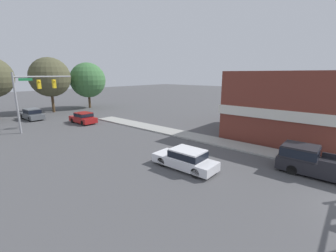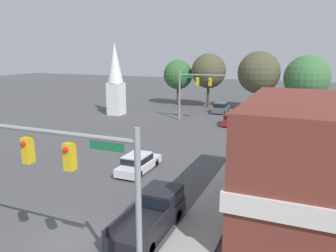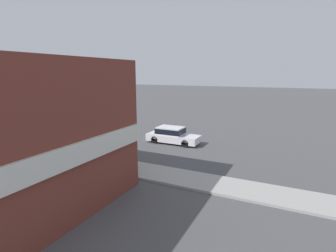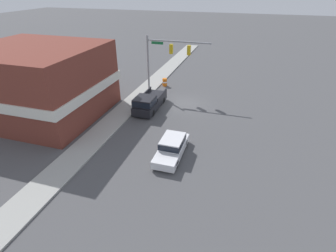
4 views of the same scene
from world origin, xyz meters
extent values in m
plane|color=#4C4C4F|center=(0.00, 0.00, 0.00)|extent=(200.00, 200.00, 0.00)
cube|color=#9E9E99|center=(5.70, 0.00, 0.07)|extent=(2.40, 60.00, 0.14)
cylinder|color=gray|center=(5.16, -2.35, 3.40)|extent=(0.22, 0.22, 6.79)
cylinder|color=gray|center=(1.49, -2.35, 6.29)|extent=(7.34, 0.18, 0.18)
cube|color=gold|center=(2.31, -2.35, 5.43)|extent=(0.36, 0.36, 1.05)
sphere|color=red|center=(2.31, -2.55, 5.74)|extent=(0.22, 0.22, 0.22)
cube|color=gold|center=(0.26, -2.35, 5.43)|extent=(0.36, 0.36, 1.05)
sphere|color=red|center=(0.26, -2.55, 5.74)|extent=(0.22, 0.22, 0.22)
cube|color=#196B38|center=(3.96, -2.35, 6.00)|extent=(1.40, 0.04, 0.30)
cylinder|color=black|center=(-2.18, 11.50, 0.33)|extent=(0.22, 0.66, 0.66)
cylinder|color=black|center=(-0.63, 11.50, 0.33)|extent=(0.22, 0.66, 0.66)
cylinder|color=black|center=(-2.18, 8.57, 0.33)|extent=(0.22, 0.66, 0.66)
cylinder|color=black|center=(-0.63, 8.57, 0.33)|extent=(0.22, 0.66, 0.66)
cube|color=silver|center=(-1.41, 10.04, 0.49)|extent=(1.77, 4.72, 0.61)
cube|color=silver|center=(-1.41, 9.75, 1.12)|extent=(1.63, 2.26, 0.65)
cube|color=black|center=(-1.41, 9.75, 1.12)|extent=(1.65, 2.36, 0.46)
cylinder|color=black|center=(2.39, 3.95, 0.33)|extent=(0.22, 0.66, 0.66)
cylinder|color=black|center=(4.19, 3.95, 0.33)|extent=(0.22, 0.66, 0.66)
cylinder|color=black|center=(2.39, 0.49, 0.33)|extent=(0.22, 0.66, 0.66)
cylinder|color=black|center=(4.19, 0.49, 0.33)|extent=(0.22, 0.66, 0.66)
cube|color=black|center=(3.29, 2.22, 0.61)|extent=(2.02, 5.58, 0.85)
cube|color=black|center=(3.29, 3.75, 1.44)|extent=(1.92, 2.12, 0.81)
cube|color=black|center=(3.29, 3.75, 1.44)|extent=(1.94, 2.20, 0.57)
cube|color=black|center=(2.34, 1.01, 1.21)|extent=(0.12, 3.16, 0.35)
cube|color=black|center=(4.24, 1.01, 1.21)|extent=(0.12, 3.16, 0.35)
cylinder|color=orange|center=(3.90, -4.82, 0.50)|extent=(0.59, 0.59, 1.00)
cylinder|color=white|center=(3.90, -4.82, 0.55)|extent=(0.61, 0.61, 0.18)
cube|color=brown|center=(13.40, 6.51, 3.41)|extent=(12.00, 10.85, 6.82)
cube|color=silver|center=(13.40, 6.51, 3.05)|extent=(12.30, 11.15, 0.90)
camera|label=1|loc=(-13.56, 1.29, 6.55)|focal=24.00mm
camera|label=2|loc=(10.17, -11.62, 9.24)|focal=35.00mm
camera|label=3|loc=(19.17, 19.57, 6.20)|focal=28.00mm
camera|label=4|loc=(-6.17, 26.45, 12.12)|focal=28.00mm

